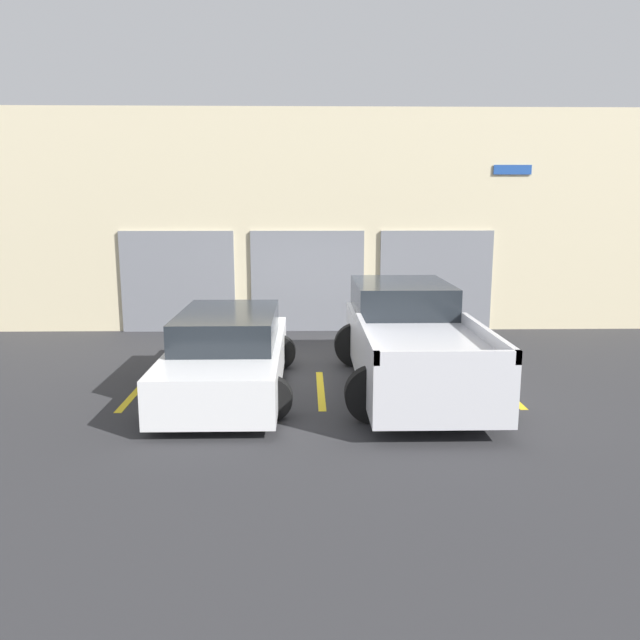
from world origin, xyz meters
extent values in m
plane|color=#2D2D30|center=(0.00, 0.00, 0.00)|extent=(28.00, 28.00, 0.00)
cube|color=beige|center=(0.00, 3.30, 2.64)|extent=(16.91, 0.60, 5.27)
cube|color=slate|center=(-3.32, 2.96, 1.21)|extent=(2.72, 0.08, 2.43)
cube|color=slate|center=(-0.20, 2.96, 1.21)|extent=(2.72, 0.08, 2.43)
cube|color=slate|center=(2.92, 2.96, 1.21)|extent=(2.72, 0.08, 2.43)
cube|color=#1E4799|center=(4.65, 2.97, 3.85)|extent=(0.90, 0.03, 0.22)
cube|color=silver|center=(1.53, -1.96, 0.66)|extent=(1.87, 5.05, 0.86)
cube|color=#1E2328|center=(1.53, -0.57, 1.36)|extent=(1.72, 2.27, 0.56)
cube|color=silver|center=(0.64, -3.09, 1.18)|extent=(0.08, 2.78, 0.18)
cube|color=silver|center=(2.43, -3.09, 1.18)|extent=(0.08, 2.78, 0.18)
cube|color=silver|center=(1.53, -4.44, 1.18)|extent=(1.87, 0.08, 0.18)
cylinder|color=black|center=(0.71, -0.39, 0.41)|extent=(0.82, 0.22, 0.82)
cylinder|color=black|center=(2.36, -0.39, 0.41)|extent=(0.82, 0.22, 0.82)
cylinder|color=black|center=(0.71, -3.52, 0.41)|extent=(0.82, 0.22, 0.82)
cylinder|color=black|center=(2.36, -3.52, 0.41)|extent=(0.82, 0.22, 0.82)
cube|color=white|center=(-1.53, -1.96, 0.48)|extent=(1.77, 4.56, 0.68)
cube|color=#1E2328|center=(-1.53, -1.84, 1.07)|extent=(1.56, 2.51, 0.50)
cylinder|color=black|center=(-2.31, -0.54, 0.32)|extent=(0.63, 0.22, 0.63)
cylinder|color=black|center=(-0.76, -0.54, 0.32)|extent=(0.63, 0.22, 0.63)
cylinder|color=black|center=(-2.31, -3.37, 0.32)|extent=(0.63, 0.22, 0.63)
cylinder|color=black|center=(-0.76, -3.37, 0.32)|extent=(0.63, 0.22, 0.63)
cube|color=gold|center=(-3.07, -1.96, 0.00)|extent=(0.12, 2.20, 0.01)
cube|color=gold|center=(0.00, -1.96, 0.00)|extent=(0.12, 2.20, 0.01)
cube|color=gold|center=(3.07, -1.96, 0.00)|extent=(0.12, 2.20, 0.01)
camera|label=1|loc=(-0.25, -12.01, 3.10)|focal=35.00mm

